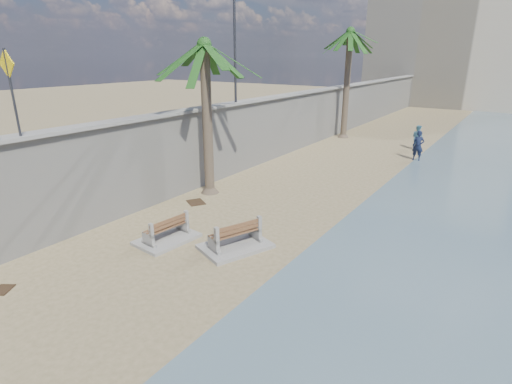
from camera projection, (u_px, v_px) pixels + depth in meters
The scene contains 14 objects.
ground_plane at pixel (98, 332), 8.87m from camera, with size 140.00×140.00×0.00m, color #8F7B57.
seawall at pixel (307, 119), 26.72m from camera, with size 0.45×70.00×3.50m, color gray.
wall_cap at pixel (308, 92), 26.14m from camera, with size 0.80×70.00×0.12m, color gray.
end_building at pixel (453, 45), 48.38m from camera, with size 18.00×12.00×14.00m, color #B7AA93.
bench_near at pixel (235, 237), 12.60m from camera, with size 2.14×2.52×0.89m.
bench_far at pixel (166, 231), 13.11m from camera, with size 1.51×2.07×0.82m.
palm_mid at pixel (204, 46), 15.85m from camera, with size 5.00×5.00×7.13m.
palm_back at pixel (351, 33), 27.51m from camera, with size 5.00×5.00×8.28m.
pedestrian_sign at pixel (10, 81), 11.02m from camera, with size 0.78×0.07×2.40m.
streetlight at pixel (235, 37), 18.81m from camera, with size 0.28×0.28×5.12m.
person_a at pixel (418, 144), 23.00m from camera, with size 0.72×0.48×1.98m, color #131A35.
person_b at pixel (418, 136), 25.78m from camera, with size 0.84×0.65×1.75m, color teal.
debris_b at pixel (3, 290), 10.43m from camera, with size 0.51×0.41×0.03m, color #382616.
debris_c at pixel (196, 202), 16.63m from camera, with size 0.79×0.63×0.03m, color #382616.
Camera 1 is at (7.05, -4.14, 5.82)m, focal length 28.00 mm.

